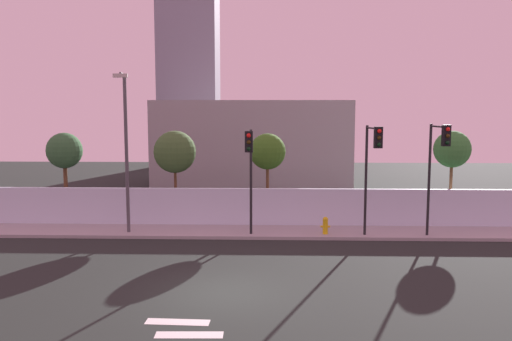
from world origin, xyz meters
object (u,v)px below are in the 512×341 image
at_px(fire_hydrant, 325,225).
at_px(roadside_tree_midleft, 175,152).
at_px(traffic_light_right, 250,160).
at_px(traffic_light_left, 438,156).
at_px(roadside_tree_rightmost, 452,150).
at_px(roadside_tree_leftmost, 64,151).
at_px(traffic_light_center, 372,157).
at_px(street_lamp_curbside, 126,141).
at_px(roadside_tree_midright, 268,152).

height_order(fire_hydrant, roadside_tree_midleft, roadside_tree_midleft).
bearing_deg(roadside_tree_midleft, traffic_light_right, -42.97).
relative_size(traffic_light_left, roadside_tree_rightmost, 1.06).
xyz_separation_m(fire_hydrant, roadside_tree_midleft, (-7.36, 2.83, 3.07)).
xyz_separation_m(traffic_light_right, roadside_tree_leftmost, (-9.60, 3.68, 0.02)).
relative_size(traffic_light_center, roadside_tree_rightmost, 1.05).
height_order(street_lamp_curbside, roadside_tree_midright, street_lamp_curbside).
distance_m(traffic_light_left, street_lamp_curbside, 13.85).
height_order(traffic_light_center, roadside_tree_midleft, traffic_light_center).
height_order(traffic_light_right, fire_hydrant, traffic_light_right).
distance_m(traffic_light_left, roadside_tree_midleft, 12.63).
distance_m(roadside_tree_leftmost, roadside_tree_rightmost, 19.53).
bearing_deg(roadside_tree_midright, fire_hydrant, -46.63).
xyz_separation_m(traffic_light_center, traffic_light_right, (-5.30, 0.05, -0.14)).
distance_m(traffic_light_center, roadside_tree_midleft, 9.98).
height_order(traffic_light_center, traffic_light_right, traffic_light_center).
relative_size(roadside_tree_leftmost, roadside_tree_midright, 1.00).
bearing_deg(roadside_tree_leftmost, traffic_light_right, -20.97).
xyz_separation_m(street_lamp_curbside, roadside_tree_midright, (6.39, 2.92, -0.73)).
bearing_deg(fire_hydrant, roadside_tree_midleft, 158.96).
distance_m(street_lamp_curbside, roadside_tree_midright, 7.07).
bearing_deg(fire_hydrant, roadside_tree_leftmost, 167.72).
height_order(traffic_light_center, fire_hydrant, traffic_light_center).
xyz_separation_m(traffic_light_left, roadside_tree_leftmost, (-17.77, 3.56, -0.15)).
bearing_deg(traffic_light_center, roadside_tree_midleft, 158.06).
bearing_deg(fire_hydrant, roadside_tree_midright, 133.37).
bearing_deg(traffic_light_left, traffic_light_center, -176.63).
distance_m(traffic_light_left, roadside_tree_rightmost, 3.97).
relative_size(traffic_light_left, roadside_tree_midright, 1.10).
height_order(street_lamp_curbside, fire_hydrant, street_lamp_curbside).
height_order(street_lamp_curbside, roadside_tree_midleft, street_lamp_curbside).
distance_m(roadside_tree_midright, roadside_tree_rightmost, 9.19).
bearing_deg(traffic_light_right, traffic_light_center, -0.52).
distance_m(traffic_light_center, roadside_tree_midright, 5.90).
bearing_deg(roadside_tree_rightmost, street_lamp_curbside, -169.37).
bearing_deg(fire_hydrant, street_lamp_curbside, -179.42).
xyz_separation_m(traffic_light_left, roadside_tree_rightmost, (1.76, 3.56, -0.01)).
distance_m(traffic_light_left, roadside_tree_midright, 8.24).
relative_size(traffic_light_right, street_lamp_curbside, 0.66).
bearing_deg(roadside_tree_midleft, traffic_light_center, -21.94).
xyz_separation_m(roadside_tree_leftmost, roadside_tree_rightmost, (19.53, 0.00, 0.14)).
bearing_deg(traffic_light_right, roadside_tree_midright, 78.66).
height_order(roadside_tree_leftmost, roadside_tree_midleft, roadside_tree_midleft).
bearing_deg(street_lamp_curbside, roadside_tree_rightmost, 10.63).
xyz_separation_m(traffic_light_center, street_lamp_curbside, (-10.96, 0.80, 0.61)).
bearing_deg(roadside_tree_midleft, fire_hydrant, -21.04).
height_order(traffic_light_center, roadside_tree_midright, traffic_light_center).
xyz_separation_m(traffic_light_right, fire_hydrant, (3.41, 0.85, -3.07)).
bearing_deg(roadside_tree_rightmost, traffic_light_center, -141.13).
distance_m(traffic_light_center, traffic_light_right, 5.31).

